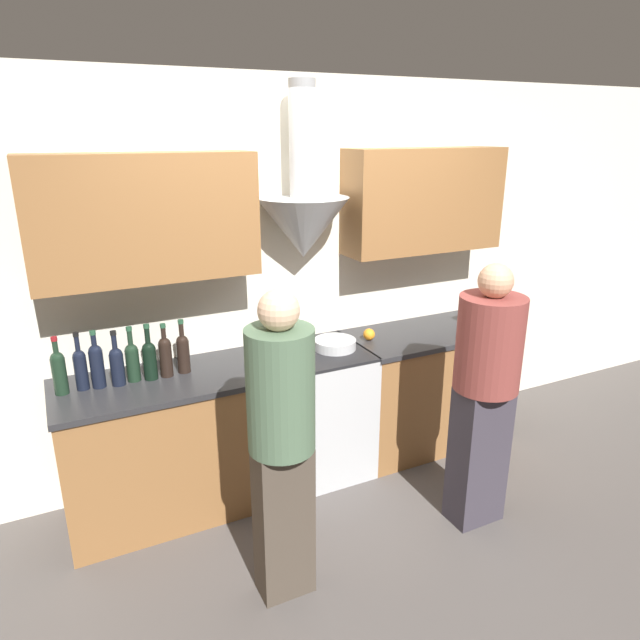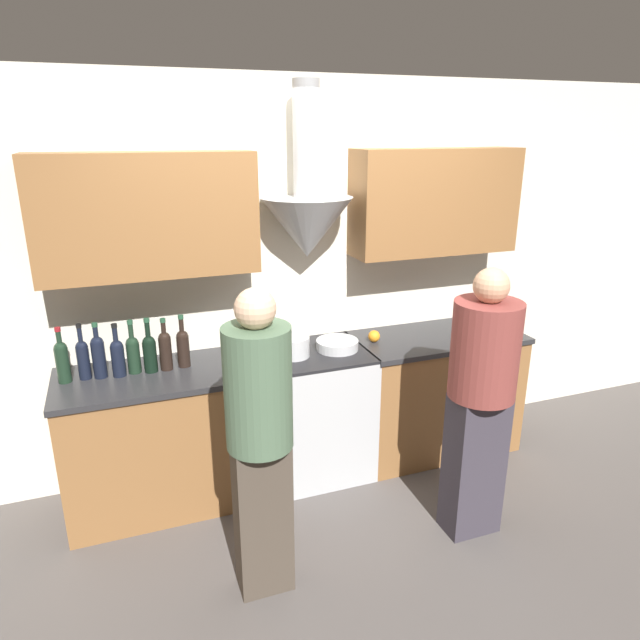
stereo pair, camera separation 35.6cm
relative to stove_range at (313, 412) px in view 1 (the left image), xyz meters
The scene contains 19 objects.
ground_plane 0.55m from the stove_range, 90.00° to the right, with size 12.00×12.00×0.00m, color #4C4744.
wall_back 1.06m from the stove_range, 92.96° to the left, with size 8.40×0.58×2.60m.
counter_left 0.96m from the stove_range, behind, with size 1.27×0.62×0.88m.
counter_right 0.92m from the stove_range, ahead, with size 1.19×0.62×0.88m.
stove_range is the anchor object (origin of this frame).
wine_bottle_0 1.62m from the stove_range, behind, with size 0.08×0.08×0.33m.
wine_bottle_1 1.51m from the stove_range, behind, with size 0.07×0.07×0.34m.
wine_bottle_2 1.44m from the stove_range, behind, with size 0.08×0.08×0.34m.
wine_bottle_3 1.34m from the stove_range, behind, with size 0.08×0.08×0.32m.
wine_bottle_4 1.26m from the stove_range, behind, with size 0.08×0.08×0.33m.
wine_bottle_5 1.18m from the stove_range, behind, with size 0.08×0.08×0.34m.
wine_bottle_6 1.10m from the stove_range, behind, with size 0.08×0.08×0.32m.
wine_bottle_7 1.01m from the stove_range, behind, with size 0.08×0.08×0.33m.
stock_pot 0.53m from the stove_range, 169.87° to the right, with size 0.21×0.21×0.13m.
mixing_bowl 0.49m from the stove_range, ahead, with size 0.28×0.28×0.06m.
orange_fruit 0.65m from the stove_range, ahead, with size 0.08×0.08×0.08m.
saucepan 1.41m from the stove_range, ahead, with size 0.15×0.15×0.10m.
person_foreground_left 1.20m from the stove_range, 123.28° to the right, with size 0.32×0.32×1.61m.
person_foreground_right 1.19m from the stove_range, 54.33° to the right, with size 0.37×0.37×1.59m.
Camera 1 is at (-1.50, -2.81, 2.27)m, focal length 32.00 mm.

